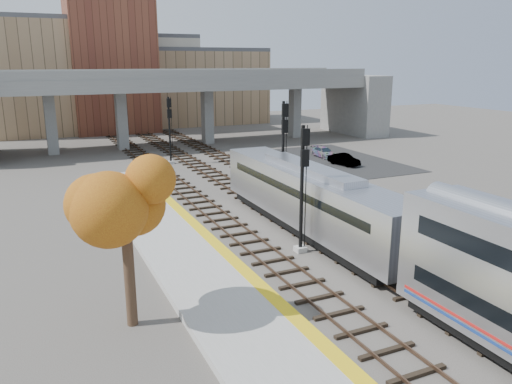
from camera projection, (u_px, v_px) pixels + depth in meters
name	position (u px, v px, depth m)	size (l,w,h in m)	color
ground	(385.00, 292.00, 23.48)	(160.00, 160.00, 0.00)	#47423D
platform	(243.00, 321.00, 20.51)	(4.50, 60.00, 0.35)	#9E9E99
yellow_strip	(284.00, 307.00, 21.23)	(0.70, 60.00, 0.01)	yellow
tracks	(280.00, 215.00, 34.82)	(10.70, 95.00, 0.25)	black
overpass	(191.00, 99.00, 63.53)	(54.00, 12.00, 9.50)	slate
buildings_far	(129.00, 78.00, 80.48)	(43.00, 21.00, 20.60)	#A1815E
parking_lot	(322.00, 161.00, 53.73)	(14.00, 18.00, 0.04)	black
locomotive	(309.00, 198.00, 31.00)	(3.02, 19.05, 4.10)	#A8AAB2
signal_mast_near	(302.00, 191.00, 27.42)	(0.60, 0.64, 7.21)	#9E9E99
signal_mast_mid	(283.00, 151.00, 37.84)	(0.60, 0.64, 7.64)	#9E9E99
signal_mast_far	(170.00, 131.00, 51.69)	(0.60, 0.64, 6.97)	#9E9E99
tree	(124.00, 202.00, 19.24)	(3.60, 3.60, 7.10)	#382619
car_a	(304.00, 169.00, 47.42)	(1.28, 3.17, 1.08)	#99999E
car_b	(344.00, 160.00, 51.53)	(1.25, 3.60, 1.19)	#99999E
car_c	(324.00, 152.00, 55.94)	(1.55, 3.81, 1.11)	#99999E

